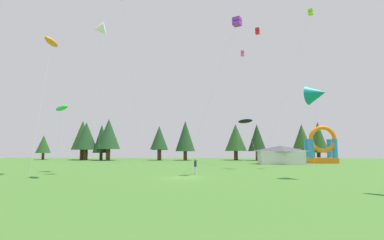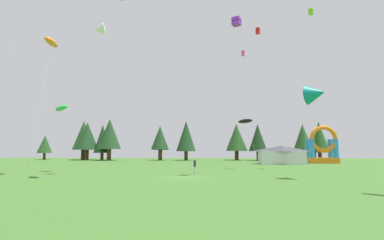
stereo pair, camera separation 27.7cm
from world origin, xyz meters
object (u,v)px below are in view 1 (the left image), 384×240
kite_purple_box (237,22)px  kite_lime_box (310,13)px  festival_tent (281,155)px  kite_teal_delta (316,94)px  kite_red_box (258,31)px  kite_white_delta (99,29)px  kite_pink_box (243,54)px  kite_black_parafoil (245,121)px  kite_orange_parafoil (51,42)px  inflatable_yellow_castle (322,149)px  person_midfield (195,165)px  kite_green_parafoil (62,108)px

kite_purple_box → kite_lime_box: kite_lime_box is taller
kite_lime_box → festival_tent: bearing=99.5°
kite_teal_delta → kite_red_box: 28.19m
kite_white_delta → kite_pink_box: 31.78m
kite_white_delta → kite_lime_box: size_ratio=0.81×
kite_black_parafoil → festival_tent: 16.53m
kite_white_delta → kite_black_parafoil: (19.52, 5.82, -11.73)m
kite_orange_parafoil → inflatable_yellow_castle: kite_orange_parafoil is taller
kite_white_delta → kite_orange_parafoil: kite_white_delta is taller
kite_pink_box → person_midfield: 35.03m
kite_pink_box → inflatable_yellow_castle: size_ratio=3.14×
kite_red_box → kite_white_delta: bearing=-146.1°
kite_black_parafoil → kite_red_box: bearing=69.0°
person_midfield → festival_tent: size_ratio=0.22×
kite_teal_delta → person_midfield: (-12.02, 4.32, -7.15)m
kite_lime_box → kite_teal_delta: 21.53m
kite_white_delta → inflatable_yellow_castle: size_ratio=2.64×
kite_red_box → kite_green_parafoil: bearing=-136.0°
kite_teal_delta → inflatable_yellow_castle: bearing=68.8°
kite_lime_box → kite_orange_parafoil: size_ratio=1.51×
kite_lime_box → kite_green_parafoil: (-30.46, -14.47, -16.27)m
festival_tent → kite_teal_delta: bearing=-96.3°
kite_teal_delta → kite_green_parafoil: 25.49m
kite_purple_box → kite_red_box: kite_red_box is taller
kite_lime_box → kite_red_box: size_ratio=0.96×
kite_teal_delta → kite_orange_parafoil: size_ratio=0.58×
kite_red_box → kite_black_parafoil: bearing=-111.0°
kite_lime_box → person_midfield: (-17.01, -10.20, -22.24)m
kite_purple_box → kite_teal_delta: 12.16m
kite_orange_parafoil → kite_red_box: (27.09, 20.30, 9.02)m
kite_lime_box → person_midfield: bearing=-149.0°
kite_orange_parafoil → kite_black_parafoil: kite_orange_parafoil is taller
inflatable_yellow_castle → kite_lime_box: bearing=-113.2°
kite_lime_box → kite_pink_box: 18.16m
kite_teal_delta → kite_purple_box: bearing=153.2°
kite_orange_parafoil → festival_tent: (31.47, 23.85, -13.37)m
kite_white_delta → inflatable_yellow_castle: bearing=32.0°
kite_green_parafoil → kite_pink_box: (22.15, 30.60, 15.42)m
kite_white_delta → kite_purple_box: bearing=-12.5°
inflatable_yellow_castle → festival_tent: (-8.82, -3.55, -1.05)m
kite_green_parafoil → inflatable_yellow_castle: size_ratio=1.02×
kite_lime_box → kite_teal_delta: bearing=-109.0°
kite_white_delta → inflatable_yellow_castle: kite_white_delta is taller
kite_lime_box → kite_red_box: (-6.42, 8.70, 0.82)m
kite_lime_box → inflatable_yellow_castle: (6.77, 15.81, -20.52)m
kite_red_box → inflatable_yellow_castle: size_ratio=3.37×
festival_tent → kite_red_box: bearing=-140.9°
kite_black_parafoil → inflatable_yellow_castle: inflatable_yellow_castle is taller
kite_orange_parafoil → person_midfield: size_ratio=9.18×
kite_purple_box → kite_black_parafoil: (1.98, 9.69, -10.49)m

